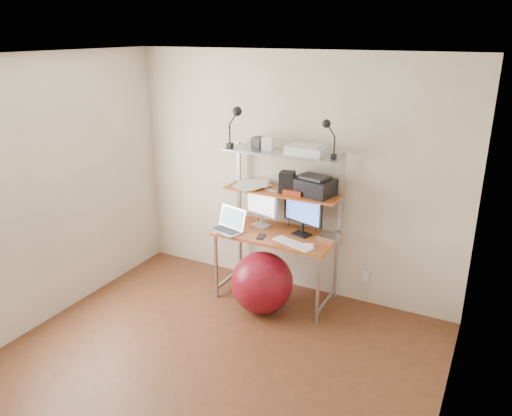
{
  "coord_description": "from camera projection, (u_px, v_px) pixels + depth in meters",
  "views": [
    {
      "loc": [
        1.95,
        -2.78,
        2.67
      ],
      "look_at": [
        -0.08,
        1.15,
        1.09
      ],
      "focal_mm": 35.0,
      "sensor_mm": 36.0,
      "label": 1
    }
  ],
  "objects": [
    {
      "name": "clip_lamp_left",
      "position": [
        236.0,
        118.0,
        4.87
      ],
      "size": [
        0.17,
        0.09,
        0.42
      ],
      "color": "black",
      "rests_on": "top_shelf"
    },
    {
      "name": "printer",
      "position": [
        313.0,
        186.0,
        4.85
      ],
      "size": [
        0.45,
        0.35,
        0.19
      ],
      "rotation": [
        0.0,
        0.0,
        -0.22
      ],
      "color": "black",
      "rests_on": "mid_shelf"
    },
    {
      "name": "box_grey",
      "position": [
        259.0,
        143.0,
        4.99
      ],
      "size": [
        0.14,
        0.14,
        0.11
      ],
      "primitive_type": "cube",
      "rotation": [
        0.0,
        0.0,
        -0.3
      ],
      "color": "#303032",
      "rests_on": "top_shelf"
    },
    {
      "name": "laptop",
      "position": [
        230.0,
        226.0,
        5.08
      ],
      "size": [
        0.39,
        0.34,
        0.29
      ],
      "rotation": [
        0.0,
        0.0,
        -0.26
      ],
      "color": "#BCBDC1",
      "rests_on": "desktop"
    },
    {
      "name": "mouse",
      "position": [
        309.0,
        246.0,
        4.7
      ],
      "size": [
        0.1,
        0.07,
        0.02
      ],
      "primitive_type": "cube",
      "rotation": [
        0.0,
        0.0,
        0.16
      ],
      "color": "silver",
      "rests_on": "desktop"
    },
    {
      "name": "paper_stack",
      "position": [
        251.0,
        184.0,
        5.15
      ],
      "size": [
        0.4,
        0.43,
        0.03
      ],
      "color": "white",
      "rests_on": "mid_shelf"
    },
    {
      "name": "phone",
      "position": [
        261.0,
        237.0,
        4.93
      ],
      "size": [
        0.09,
        0.14,
        0.01
      ],
      "primitive_type": "cube",
      "rotation": [
        0.0,
        0.0,
        0.19
      ],
      "color": "black",
      "rests_on": "desktop"
    },
    {
      "name": "monitor_silver",
      "position": [
        262.0,
        204.0,
        5.14
      ],
      "size": [
        0.4,
        0.18,
        0.45
      ],
      "rotation": [
        0.0,
        0.0,
        -0.28
      ],
      "color": "silver",
      "rests_on": "desktop"
    },
    {
      "name": "wall_outlet",
      "position": [
        365.0,
        276.0,
        5.1
      ],
      "size": [
        0.08,
        0.01,
        0.12
      ],
      "primitive_type": "cube",
      "color": "silver",
      "rests_on": "room"
    },
    {
      "name": "computer_desk",
      "position": [
        279.0,
        211.0,
        5.01
      ],
      "size": [
        1.2,
        0.6,
        1.57
      ],
      "color": "#B26422",
      "rests_on": "ground"
    },
    {
      "name": "exercise_ball",
      "position": [
        262.0,
        282.0,
        4.94
      ],
      "size": [
        0.62,
        0.62,
        0.62
      ],
      "primitive_type": "sphere",
      "color": "maroon",
      "rests_on": "floor"
    },
    {
      "name": "red_box",
      "position": [
        294.0,
        192.0,
        4.87
      ],
      "size": [
        0.19,
        0.13,
        0.05
      ],
      "primitive_type": "cube",
      "rotation": [
        0.0,
        0.0,
        0.06
      ],
      "color": "#AC361B",
      "rests_on": "mid_shelf"
    },
    {
      "name": "monitor_black",
      "position": [
        303.0,
        212.0,
        4.92
      ],
      "size": [
        0.46,
        0.19,
        0.47
      ],
      "rotation": [
        0.0,
        0.0,
        -0.31
      ],
      "color": "black",
      "rests_on": "desktop"
    },
    {
      "name": "room",
      "position": [
        194.0,
        236.0,
        3.65
      ],
      "size": [
        3.6,
        3.6,
        3.6
      ],
      "color": "brown",
      "rests_on": "ground"
    },
    {
      "name": "box_white",
      "position": [
        268.0,
        144.0,
        4.92
      ],
      "size": [
        0.12,
        0.11,
        0.12
      ],
      "primitive_type": "cube",
      "rotation": [
        0.0,
        0.0,
        0.18
      ],
      "color": "silver",
      "rests_on": "top_shelf"
    },
    {
      "name": "scanner",
      "position": [
        306.0,
        150.0,
        4.73
      ],
      "size": [
        0.37,
        0.24,
        0.09
      ],
      "rotation": [
        0.0,
        0.0,
        0.04
      ],
      "color": "silver",
      "rests_on": "top_shelf"
    },
    {
      "name": "clip_lamp_right",
      "position": [
        328.0,
        130.0,
        4.52
      ],
      "size": [
        0.14,
        0.08,
        0.36
      ],
      "color": "black",
      "rests_on": "top_shelf"
    },
    {
      "name": "nas_cube",
      "position": [
        287.0,
        182.0,
        4.92
      ],
      "size": [
        0.17,
        0.17,
        0.21
      ],
      "primitive_type": "cube",
      "rotation": [
        0.0,
        0.0,
        0.19
      ],
      "color": "black",
      "rests_on": "mid_shelf"
    },
    {
      "name": "keyboard",
      "position": [
        293.0,
        244.0,
        4.76
      ],
      "size": [
        0.45,
        0.26,
        0.01
      ],
      "primitive_type": "cube",
      "rotation": [
        0.0,
        0.0,
        -0.33
      ],
      "color": "silver",
      "rests_on": "desktop"
    },
    {
      "name": "mac_mini",
      "position": [
        329.0,
        237.0,
        4.89
      ],
      "size": [
        0.22,
        0.22,
        0.04
      ],
      "primitive_type": "cube",
      "rotation": [
        0.0,
        0.0,
        -0.14
      ],
      "color": "#BCBDC1",
      "rests_on": "desktop"
    }
  ]
}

